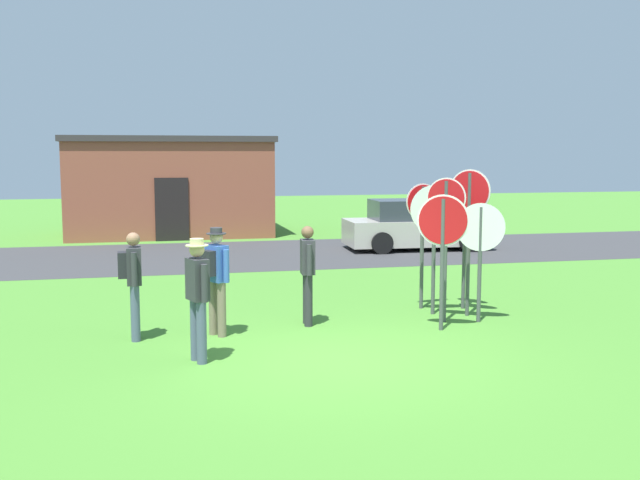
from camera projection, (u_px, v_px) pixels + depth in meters
The scene contains 15 objects.
ground_plane at pixel (332, 360), 10.45m from camera, with size 80.00×80.00×0.00m, color #47842D.
street_asphalt at pixel (240, 255), 21.26m from camera, with size 60.00×6.40×0.01m, color #38383A.
building_background at pixel (170, 186), 26.51m from camera, with size 7.15×4.44×3.48m.
parked_car_on_street at pixel (415, 227), 22.46m from camera, with size 4.37×2.16×1.51m.
stop_sign_rear_left at pixel (465, 227), 13.75m from camera, with size 0.42×0.56×2.30m.
stop_sign_leaning_left at pixel (434, 225), 13.25m from camera, with size 0.85×0.19×2.34m.
stop_sign_rear_right at pixel (480, 241), 12.67m from camera, with size 0.76×0.40×2.06m.
stop_sign_low_front at pixel (446, 226), 12.63m from camera, with size 0.56×0.40×2.49m.
stop_sign_center_cluster at pixel (443, 237), 12.04m from camera, with size 0.77×0.37×2.24m.
stop_sign_tallest at pixel (422, 225), 13.75m from camera, with size 0.68×0.11×2.35m.
stop_sign_nearest at pixel (469, 216), 13.10m from camera, with size 0.55×0.55×2.62m.
person_with_sunhat at pixel (308, 270), 12.48m from camera, with size 0.25×0.57×1.69m.
person_in_blue at pixel (216, 273), 11.72m from camera, with size 0.46×0.49×1.74m.
person_on_left at pixel (198, 293), 10.24m from camera, with size 0.33×0.54×1.74m.
person_in_teal at pixel (133, 278), 11.47m from camera, with size 0.36×0.57×1.69m.
Camera 1 is at (-2.43, -9.89, 2.90)m, focal length 41.57 mm.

